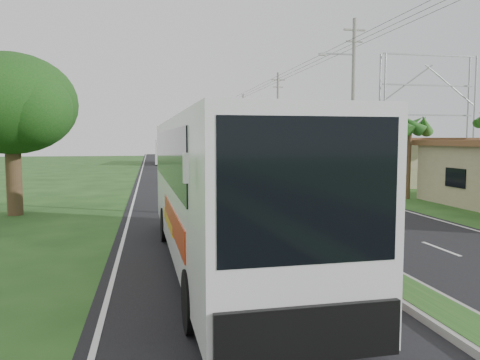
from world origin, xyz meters
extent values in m
plane|color=#204318|center=(0.00, 0.00, 0.00)|extent=(180.00, 180.00, 0.00)
cube|color=black|center=(0.00, 20.00, 0.01)|extent=(14.00, 160.00, 0.02)
cube|color=gray|center=(0.00, 20.00, 0.10)|extent=(1.20, 160.00, 0.17)
cube|color=#204318|center=(0.00, 20.00, 0.18)|extent=(0.95, 160.00, 0.02)
cube|color=silver|center=(-6.70, 20.00, 0.00)|extent=(0.12, 160.00, 0.01)
cube|color=silver|center=(6.70, 20.00, 0.00)|extent=(0.12, 160.00, 0.01)
cube|color=tan|center=(14.00, 22.00, 1.68)|extent=(7.00, 10.00, 3.35)
cube|color=brown|center=(14.00, 22.00, 3.51)|extent=(7.60, 10.60, 0.32)
cube|color=tan|center=(14.00, 36.00, 1.75)|extent=(8.00, 11.00, 3.50)
cube|color=brown|center=(14.00, 36.00, 3.66)|extent=(8.60, 11.60, 0.32)
cylinder|color=#473321|center=(9.40, 12.00, 2.30)|extent=(0.26, 0.26, 4.60)
cylinder|color=#473321|center=(8.80, 19.00, 2.70)|extent=(0.26, 0.26, 5.40)
cylinder|color=#473321|center=(9.30, 28.00, 2.40)|extent=(0.26, 0.26, 4.80)
cylinder|color=#473321|center=(-12.00, 10.00, 2.00)|extent=(0.70, 0.70, 4.00)
ellipsoid|color=#114111|center=(-12.00, 10.00, 5.20)|extent=(6.00, 6.00, 4.68)
sphere|color=#114111|center=(-10.80, 9.00, 4.90)|extent=(3.40, 3.40, 3.40)
cylinder|color=gray|center=(8.50, 18.00, 6.00)|extent=(0.28, 0.28, 12.00)
cube|color=gray|center=(8.50, 18.00, 11.20)|extent=(1.60, 0.12, 0.12)
cube|color=gray|center=(8.50, 18.00, 10.40)|extent=(1.20, 0.10, 0.10)
cube|color=gray|center=(7.30, 18.00, 9.50)|extent=(2.40, 0.10, 0.10)
cylinder|color=gray|center=(8.50, 38.00, 5.50)|extent=(0.28, 0.28, 11.00)
cube|color=gray|center=(8.50, 38.00, 10.20)|extent=(1.60, 0.12, 0.12)
cube|color=gray|center=(8.50, 38.00, 9.40)|extent=(1.20, 0.10, 0.10)
cylinder|color=gray|center=(8.50, 58.00, 5.25)|extent=(0.28, 0.28, 10.50)
cube|color=gray|center=(8.50, 58.00, 9.70)|extent=(1.60, 0.12, 0.12)
cube|color=gray|center=(8.50, 58.00, 8.90)|extent=(1.20, 0.10, 0.10)
cylinder|color=gray|center=(17.00, 29.50, 6.00)|extent=(0.18, 0.18, 12.00)
cylinder|color=gray|center=(27.00, 29.50, 6.00)|extent=(0.18, 0.18, 12.00)
cylinder|color=gray|center=(17.00, 30.50, 6.00)|extent=(0.18, 0.18, 12.00)
cylinder|color=gray|center=(27.00, 30.50, 6.00)|extent=(0.18, 0.18, 12.00)
cube|color=gray|center=(22.00, 30.00, 6.00)|extent=(10.00, 0.14, 0.14)
cube|color=gray|center=(22.00, 30.00, 9.00)|extent=(10.00, 0.14, 0.14)
cube|color=gray|center=(22.00, 30.00, 12.00)|extent=(10.00, 0.14, 0.14)
cube|color=white|center=(-3.81, -0.68, 2.30)|extent=(3.24, 13.69, 3.57)
cube|color=black|center=(-3.83, 0.00, 3.08)|extent=(3.21, 10.97, 1.43)
cube|color=black|center=(-3.61, -7.42, 2.87)|extent=(2.56, 0.22, 2.00)
cube|color=#B42A0F|center=(-3.77, -2.04, 1.58)|extent=(3.06, 5.98, 0.62)
cube|color=gold|center=(-3.82, -0.34, 1.30)|extent=(2.99, 3.49, 0.28)
cube|color=white|center=(-3.85, 0.68, 4.24)|extent=(1.67, 2.77, 0.32)
cylinder|color=black|center=(-4.96, -5.03, 0.59)|extent=(0.40, 1.19, 1.18)
cylinder|color=black|center=(-2.40, -4.95, 0.59)|extent=(0.40, 1.19, 1.18)
cylinder|color=black|center=(-5.20, 2.91, 0.59)|extent=(0.40, 1.19, 1.18)
cylinder|color=black|center=(-2.63, 2.99, 0.59)|extent=(0.40, 1.19, 1.18)
cube|color=white|center=(-3.31, 55.54, 1.80)|extent=(3.58, 12.02, 3.29)
cube|color=black|center=(-3.26, 56.06, 2.79)|extent=(3.36, 8.94, 1.12)
cube|color=orange|center=(-3.40, 54.52, 1.18)|extent=(3.10, 5.87, 0.36)
cylinder|color=black|center=(-4.85, 50.77, 0.49)|extent=(0.39, 1.01, 0.99)
cylinder|color=black|center=(-2.60, 50.57, 0.49)|extent=(0.39, 1.01, 0.99)
cylinder|color=black|center=(-4.06, 60.00, 0.49)|extent=(0.39, 1.01, 0.99)
cylinder|color=black|center=(-1.81, 59.81, 0.49)|extent=(0.39, 1.01, 0.99)
imported|color=black|center=(-0.58, 4.47, 0.57)|extent=(1.90, 0.54, 1.14)
imported|color=maroon|center=(-0.58, 4.47, 1.43)|extent=(0.64, 0.42, 1.76)
camera|label=1|loc=(-5.70, -13.41, 3.56)|focal=35.00mm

